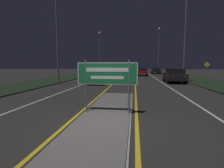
{
  "coord_description": "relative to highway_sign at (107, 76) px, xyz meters",
  "views": [
    {
      "loc": [
        1.07,
        -5.54,
        1.99
      ],
      "look_at": [
        0.0,
        2.77,
        1.07
      ],
      "focal_mm": 28.0,
      "sensor_mm": 36.0,
      "label": 1
    }
  ],
  "objects": [
    {
      "name": "verge_left",
      "position": [
        -9.5,
        18.73,
        -1.53
      ],
      "size": [
        5.0,
        100.0,
        0.08
      ],
      "color": "black",
      "rests_on": "ground_plane"
    },
    {
      "name": "car_approaching_2",
      "position": [
        -5.52,
        29.41,
        -0.81
      ],
      "size": [
        1.99,
        4.29,
        1.39
      ],
      "color": "navy",
      "rests_on": "ground_plane"
    },
    {
      "name": "warning_sign",
      "position": [
        8.63,
        12.78,
        -0.13
      ],
      "size": [
        0.6,
        0.06,
        2.26
      ],
      "color": "#56565B",
      "rests_on": "verge_right"
    },
    {
      "name": "highway_sign",
      "position": [
        0.0,
        0.0,
        0.0
      ],
      "size": [
        2.39,
        0.07,
        2.09
      ],
      "color": "#56565B",
      "rests_on": "median_island"
    },
    {
      "name": "ground_plane",
      "position": [
        0.0,
        -1.27,
        -1.57
      ],
      "size": [
        160.0,
        160.0,
        0.0
      ],
      "primitive_type": "plane",
      "color": "#282623"
    },
    {
      "name": "car_approaching_1",
      "position": [
        -6.03,
        20.87,
        -0.84
      ],
      "size": [
        1.93,
        4.28,
        1.35
      ],
      "color": "silver",
      "rests_on": "ground_plane"
    },
    {
      "name": "centre_line_yellow_left",
      "position": [
        -1.17,
        23.73,
        -1.57
      ],
      "size": [
        0.12,
        70.0,
        0.01
      ],
      "color": "gold",
      "rests_on": "ground_plane"
    },
    {
      "name": "car_approaching_0",
      "position": [
        -2.78,
        11.63,
        -0.85
      ],
      "size": [
        1.85,
        4.41,
        1.38
      ],
      "color": "silver",
      "rests_on": "ground_plane"
    },
    {
      "name": "car_receding_2",
      "position": [
        5.88,
        33.82,
        -0.87
      ],
      "size": [
        1.98,
        4.24,
        1.32
      ],
      "color": "black",
      "rests_on": "ground_plane"
    },
    {
      "name": "centre_line_yellow_right",
      "position": [
        1.17,
        23.73,
        -1.57
      ],
      "size": [
        0.12,
        70.0,
        0.01
      ],
      "color": "gold",
      "rests_on": "ground_plane"
    },
    {
      "name": "car_receding_0",
      "position": [
        5.53,
        13.55,
        -0.74
      ],
      "size": [
        2.03,
        4.25,
        1.58
      ],
      "color": "black",
      "rests_on": "ground_plane"
    },
    {
      "name": "edge_line_white_right",
      "position": [
        7.2,
        23.73,
        -1.57
      ],
      "size": [
        0.1,
        70.0,
        0.01
      ],
      "color": "silver",
      "rests_on": "ground_plane"
    },
    {
      "name": "streetlight_right_far",
      "position": [
        6.25,
        32.94,
        4.42
      ],
      "size": [
        0.46,
        0.46,
        10.0
      ],
      "color": "#56565B",
      "rests_on": "ground_plane"
    },
    {
      "name": "lane_line_white_left",
      "position": [
        -4.2,
        23.73,
        -1.57
      ],
      "size": [
        0.12,
        70.0,
        0.01
      ],
      "color": "silver",
      "rests_on": "ground_plane"
    },
    {
      "name": "car_receding_1",
      "position": [
        2.56,
        26.14,
        -0.81
      ],
      "size": [
        1.85,
        4.37,
        1.42
      ],
      "color": "maroon",
      "rests_on": "ground_plane"
    },
    {
      "name": "edge_line_white_left",
      "position": [
        -7.2,
        23.73,
        -1.57
      ],
      "size": [
        0.1,
        70.0,
        0.01
      ],
      "color": "silver",
      "rests_on": "ground_plane"
    },
    {
      "name": "streetlight_left_far",
      "position": [
        -6.53,
        30.93,
        3.94
      ],
      "size": [
        0.46,
        0.46,
        9.08
      ],
      "color": "#56565B",
      "rests_on": "ground_plane"
    },
    {
      "name": "lane_line_white_right",
      "position": [
        4.2,
        23.73,
        -1.57
      ],
      "size": [
        0.12,
        70.0,
        0.01
      ],
      "color": "silver",
      "rests_on": "ground_plane"
    },
    {
      "name": "median_island",
      "position": [
        0.0,
        0.0,
        -1.53
      ],
      "size": [
        1.96,
        9.61,
        0.1
      ],
      "color": "#999993",
      "rests_on": "ground_plane"
    },
    {
      "name": "streetlight_left_near",
      "position": [
        -6.57,
        10.0,
        5.81
      ],
      "size": [
        0.58,
        0.58,
        11.25
      ],
      "color": "#56565B",
      "rests_on": "ground_plane"
    },
    {
      "name": "verge_right",
      "position": [
        9.5,
        18.73,
        -1.53
      ],
      "size": [
        5.0,
        100.0,
        0.08
      ],
      "color": "black",
      "rests_on": "ground_plane"
    },
    {
      "name": "streetlight_right_near",
      "position": [
        6.18,
        12.37,
        4.52
      ],
      "size": [
        0.46,
        0.46,
        10.22
      ],
      "color": "#56565B",
      "rests_on": "ground_plane"
    }
  ]
}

